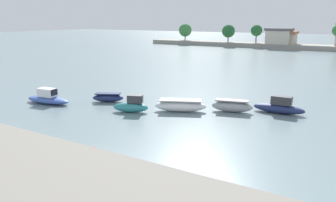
{
  "coord_description": "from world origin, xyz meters",
  "views": [
    {
      "loc": [
        14.59,
        -14.3,
        8.71
      ],
      "look_at": [
        -3.47,
        14.96,
        0.44
      ],
      "focal_mm": 36.79,
      "sensor_mm": 36.0,
      "label": 1
    }
  ],
  "objects_px": {
    "moored_boat_0": "(48,98)",
    "moored_boat_4": "(232,106)",
    "moored_boat_1": "(108,98)",
    "moored_boat_2": "(131,106)",
    "moored_boat_3": "(180,106)",
    "moored_boat_5": "(279,107)",
    "mooring_buoy_1": "(94,149)"
  },
  "relations": [
    {
      "from": "moored_boat_4",
      "to": "moored_boat_1",
      "type": "bearing_deg",
      "value": 178.75
    },
    {
      "from": "moored_boat_5",
      "to": "mooring_buoy_1",
      "type": "bearing_deg",
      "value": -117.96
    },
    {
      "from": "moored_boat_3",
      "to": "moored_boat_0",
      "type": "bearing_deg",
      "value": 173.15
    },
    {
      "from": "moored_boat_1",
      "to": "moored_boat_5",
      "type": "bearing_deg",
      "value": -12.62
    },
    {
      "from": "moored_boat_3",
      "to": "mooring_buoy_1",
      "type": "height_order",
      "value": "moored_boat_3"
    },
    {
      "from": "moored_boat_0",
      "to": "moored_boat_2",
      "type": "height_order",
      "value": "moored_boat_2"
    },
    {
      "from": "moored_boat_4",
      "to": "mooring_buoy_1",
      "type": "bearing_deg",
      "value": -120.99
    },
    {
      "from": "moored_boat_0",
      "to": "moored_boat_3",
      "type": "bearing_deg",
      "value": 11.8
    },
    {
      "from": "moored_boat_2",
      "to": "moored_boat_3",
      "type": "distance_m",
      "value": 4.69
    },
    {
      "from": "moored_boat_1",
      "to": "moored_boat_4",
      "type": "relative_size",
      "value": 0.85
    },
    {
      "from": "moored_boat_3",
      "to": "mooring_buoy_1",
      "type": "bearing_deg",
      "value": -115.01
    },
    {
      "from": "moored_boat_4",
      "to": "mooring_buoy_1",
      "type": "height_order",
      "value": "moored_boat_4"
    },
    {
      "from": "moored_boat_3",
      "to": "moored_boat_5",
      "type": "distance_m",
      "value": 9.3
    },
    {
      "from": "moored_boat_2",
      "to": "moored_boat_3",
      "type": "height_order",
      "value": "moored_boat_2"
    },
    {
      "from": "moored_boat_3",
      "to": "moored_boat_4",
      "type": "xyz_separation_m",
      "value": [
        4.29,
        2.41,
        0.01
      ]
    },
    {
      "from": "moored_boat_0",
      "to": "moored_boat_1",
      "type": "height_order",
      "value": "moored_boat_0"
    },
    {
      "from": "mooring_buoy_1",
      "to": "moored_boat_2",
      "type": "bearing_deg",
      "value": 113.0
    },
    {
      "from": "moored_boat_3",
      "to": "moored_boat_4",
      "type": "distance_m",
      "value": 4.92
    },
    {
      "from": "moored_boat_3",
      "to": "moored_boat_5",
      "type": "height_order",
      "value": "moored_boat_5"
    },
    {
      "from": "moored_boat_0",
      "to": "mooring_buoy_1",
      "type": "height_order",
      "value": "moored_boat_0"
    },
    {
      "from": "moored_boat_0",
      "to": "moored_boat_3",
      "type": "distance_m",
      "value": 14.19
    },
    {
      "from": "moored_boat_2",
      "to": "mooring_buoy_1",
      "type": "height_order",
      "value": "moored_boat_2"
    },
    {
      "from": "moored_boat_0",
      "to": "moored_boat_1",
      "type": "distance_m",
      "value": 6.23
    },
    {
      "from": "moored_boat_4",
      "to": "moored_boat_2",
      "type": "bearing_deg",
      "value": -162.42
    },
    {
      "from": "moored_boat_3",
      "to": "mooring_buoy_1",
      "type": "distance_m",
      "value": 11.98
    },
    {
      "from": "mooring_buoy_1",
      "to": "moored_boat_4",
      "type": "bearing_deg",
      "value": 73.77
    },
    {
      "from": "moored_boat_0",
      "to": "moored_boat_4",
      "type": "relative_size",
      "value": 1.35
    },
    {
      "from": "moored_boat_2",
      "to": "moored_boat_4",
      "type": "height_order",
      "value": "moored_boat_2"
    },
    {
      "from": "moored_boat_2",
      "to": "moored_boat_1",
      "type": "bearing_deg",
      "value": 133.75
    },
    {
      "from": "moored_boat_1",
      "to": "moored_boat_2",
      "type": "xyz_separation_m",
      "value": [
        4.73,
        -2.05,
        0.15
      ]
    },
    {
      "from": "moored_boat_0",
      "to": "moored_boat_2",
      "type": "xyz_separation_m",
      "value": [
        9.62,
        1.81,
        0.07
      ]
    },
    {
      "from": "moored_boat_1",
      "to": "moored_boat_4",
      "type": "distance_m",
      "value": 13.2
    }
  ]
}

